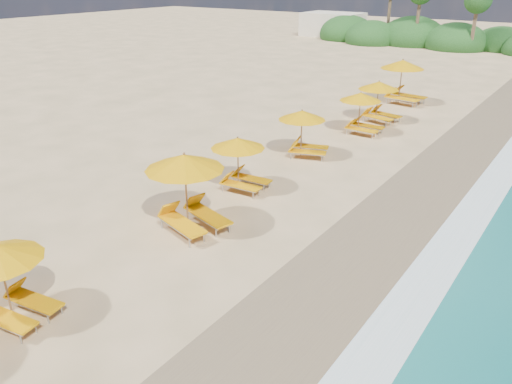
{
  "coord_description": "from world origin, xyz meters",
  "views": [
    {
      "loc": [
        8.25,
        -11.72,
        7.51
      ],
      "look_at": [
        0.0,
        0.0,
        1.2
      ],
      "focal_mm": 35.22,
      "sensor_mm": 36.0,
      "label": 1
    }
  ],
  "objects": [
    {
      "name": "station_9",
      "position": [
        -2.09,
        18.68,
        1.51
      ],
      "size": [
        3.1,
        2.93,
        2.69
      ],
      "rotation": [
        0.0,
        0.0,
        -0.12
      ],
      "color": "olive",
      "rests_on": "ground"
    },
    {
      "name": "ground",
      "position": [
        0.0,
        0.0,
        0.0
      ],
      "size": [
        160.0,
        160.0,
        0.0
      ],
      "primitive_type": "plane",
      "color": "#D9B280",
      "rests_on": "ground"
    },
    {
      "name": "treeline",
      "position": [
        -9.94,
        45.51,
        1.0
      ],
      "size": [
        25.8,
        8.8,
        9.74
      ],
      "color": "#163D14",
      "rests_on": "ground"
    },
    {
      "name": "station_7",
      "position": [
        -1.49,
        11.32,
        1.18
      ],
      "size": [
        2.25,
        2.07,
        2.11
      ],
      "rotation": [
        0.0,
        0.0,
        0.0
      ],
      "color": "olive",
      "rests_on": "ground"
    },
    {
      "name": "station_3",
      "position": [
        -1.92,
        -7.08,
        1.12
      ],
      "size": [
        2.36,
        2.25,
        2.0
      ],
      "rotation": [
        0.0,
        0.0,
        0.16
      ],
      "color": "olive",
      "rests_on": "ground"
    },
    {
      "name": "station_5",
      "position": [
        -2.18,
        2.18,
        1.14
      ],
      "size": [
        2.31,
        2.17,
        2.04
      ],
      "rotation": [
        0.0,
        0.0,
        0.09
      ],
      "color": "olive",
      "rests_on": "ground"
    },
    {
      "name": "station_8",
      "position": [
        -1.64,
        13.93,
        1.24
      ],
      "size": [
        2.67,
        2.56,
        2.21
      ],
      "rotation": [
        0.0,
        0.0,
        -0.2
      ],
      "color": "olive",
      "rests_on": "ground"
    },
    {
      "name": "station_4",
      "position": [
        -1.62,
        -1.29,
        1.4
      ],
      "size": [
        3.11,
        3.01,
        2.5
      ],
      "rotation": [
        0.0,
        0.0,
        -0.26
      ],
      "color": "olive",
      "rests_on": "ground"
    },
    {
      "name": "surf_foam",
      "position": [
        6.7,
        0.0,
        0.03
      ],
      "size": [
        4.0,
        160.0,
        0.01
      ],
      "color": "white",
      "rests_on": "ground"
    },
    {
      "name": "wet_sand",
      "position": [
        4.0,
        0.0,
        0.01
      ],
      "size": [
        4.0,
        160.0,
        0.01
      ],
      "primitive_type": "cube",
      "color": "olive",
      "rests_on": "ground"
    },
    {
      "name": "station_6",
      "position": [
        -2.13,
        6.75,
        1.18
      ],
      "size": [
        2.7,
        2.65,
        2.1
      ],
      "rotation": [
        0.0,
        0.0,
        0.36
      ],
      "color": "olive",
      "rests_on": "ground"
    },
    {
      "name": "beach_building",
      "position": [
        -22.0,
        48.0,
        1.4
      ],
      "size": [
        7.0,
        5.0,
        2.8
      ],
      "primitive_type": "cube",
      "color": "beige",
      "rests_on": "ground"
    }
  ]
}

